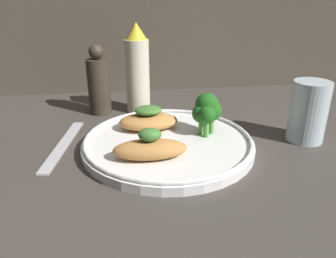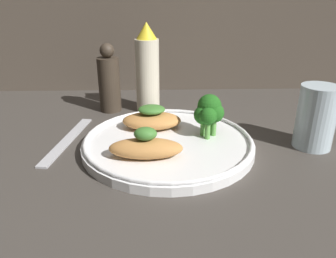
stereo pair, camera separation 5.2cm
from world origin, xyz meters
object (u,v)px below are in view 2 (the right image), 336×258
(plate, at_px, (168,143))
(sauce_bottle, at_px, (147,70))
(pepper_grinder, at_px, (109,82))
(drinking_glass, at_px, (316,117))
(broccoli_bunch, at_px, (209,112))

(plate, distance_m, sauce_bottle, 0.20)
(pepper_grinder, xyz_separation_m, drinking_glass, (0.35, -0.19, -0.01))
(sauce_bottle, distance_m, pepper_grinder, 0.08)
(broccoli_bunch, xyz_separation_m, drinking_glass, (0.17, -0.02, -0.00))
(broccoli_bunch, xyz_separation_m, pepper_grinder, (-0.18, 0.17, 0.01))
(broccoli_bunch, relative_size, pepper_grinder, 0.49)
(plate, xyz_separation_m, pepper_grinder, (-0.12, 0.19, 0.05))
(plate, distance_m, pepper_grinder, 0.23)
(sauce_bottle, bearing_deg, plate, -78.87)
(pepper_grinder, relative_size, drinking_glass, 1.37)
(broccoli_bunch, bearing_deg, pepper_grinder, 137.85)
(broccoli_bunch, distance_m, sauce_bottle, 0.20)
(pepper_grinder, bearing_deg, broccoli_bunch, -42.15)
(pepper_grinder, bearing_deg, plate, -57.92)
(sauce_bottle, xyz_separation_m, drinking_glass, (0.27, -0.19, -0.04))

